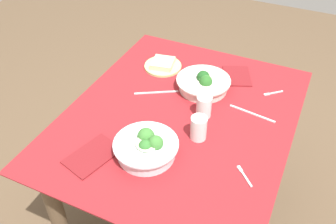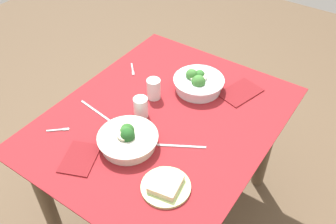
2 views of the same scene
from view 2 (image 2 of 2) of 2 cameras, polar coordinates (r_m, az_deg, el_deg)
ground_plane at (r=2.22m, az=-0.57°, el=-14.43°), size 6.00×6.00×0.00m
dining_table at (r=1.75m, az=-0.70°, el=-3.72°), size 1.16×0.95×0.71m
broccoli_bowl_far at (r=1.81m, az=4.71°, el=4.54°), size 0.25×0.25×0.11m
broccoli_bowl_near at (r=1.54m, az=-6.24°, el=-4.20°), size 0.25×0.25×0.10m
bread_side_plate at (r=1.40m, az=-0.34°, el=-11.34°), size 0.19×0.19×0.04m
water_glass_center at (r=1.75m, az=-2.23°, el=3.61°), size 0.07×0.07×0.10m
water_glass_side at (r=1.66m, az=-4.23°, el=0.74°), size 0.07×0.07×0.10m
fork_by_far_bowl at (r=1.97m, az=-5.51°, el=6.54°), size 0.08×0.08×0.00m
fork_by_near_bowl at (r=1.68m, az=-16.53°, el=-2.67°), size 0.07×0.08×0.00m
table_knife_left at (r=1.55m, az=2.09°, el=-5.32°), size 0.11×0.18×0.00m
table_knife_right at (r=1.73m, az=-11.13°, el=0.15°), size 0.04×0.21×0.00m
napkin_folded_upper at (r=1.54m, az=-13.52°, el=-7.00°), size 0.21×0.18×0.01m
napkin_folded_lower at (r=1.84m, az=11.14°, el=3.02°), size 0.23×0.18×0.01m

